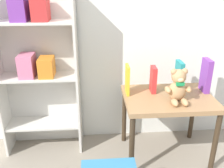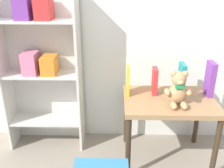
{
  "view_description": "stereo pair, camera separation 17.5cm",
  "coord_description": "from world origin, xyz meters",
  "px_view_note": "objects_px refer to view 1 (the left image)",
  "views": [
    {
      "loc": [
        -0.37,
        -0.56,
        1.37
      ],
      "look_at": [
        -0.23,
        1.18,
        0.64
      ],
      "focal_mm": 40.0,
      "sensor_mm": 36.0,
      "label": 1
    },
    {
      "loc": [
        -0.2,
        -0.57,
        1.37
      ],
      "look_at": [
        -0.23,
        1.18,
        0.64
      ],
      "focal_mm": 40.0,
      "sensor_mm": 36.0,
      "label": 2
    }
  ],
  "objects_px": {
    "display_table": "(168,105)",
    "book_standing_yellow": "(127,80)",
    "book_standing_teal": "(179,76)",
    "book_standing_purple": "(206,75)",
    "teddy_bear": "(178,87)",
    "bookshelf_side": "(38,64)",
    "book_standing_red": "(153,79)"
  },
  "relations": [
    {
      "from": "teddy_bear",
      "to": "bookshelf_side",
      "type": "bearing_deg",
      "value": 163.73
    },
    {
      "from": "teddy_bear",
      "to": "book_standing_purple",
      "type": "bearing_deg",
      "value": 30.8
    },
    {
      "from": "book_standing_teal",
      "to": "book_standing_purple",
      "type": "bearing_deg",
      "value": -7.21
    },
    {
      "from": "display_table",
      "to": "book_standing_red",
      "type": "xyz_separation_m",
      "value": [
        -0.1,
        0.1,
        0.18
      ]
    },
    {
      "from": "display_table",
      "to": "teddy_bear",
      "type": "relative_size",
      "value": 2.72
    },
    {
      "from": "book_standing_purple",
      "to": "teddy_bear",
      "type": "bearing_deg",
      "value": -149.3
    },
    {
      "from": "book_standing_purple",
      "to": "book_standing_teal",
      "type": "bearing_deg",
      "value": 172.48
    },
    {
      "from": "bookshelf_side",
      "to": "teddy_bear",
      "type": "bearing_deg",
      "value": -16.27
    },
    {
      "from": "display_table",
      "to": "book_standing_yellow",
      "type": "xyz_separation_m",
      "value": [
        -0.31,
        0.08,
        0.19
      ]
    },
    {
      "from": "book_standing_yellow",
      "to": "book_standing_teal",
      "type": "bearing_deg",
      "value": 3.9
    },
    {
      "from": "bookshelf_side",
      "to": "book_standing_red",
      "type": "bearing_deg",
      "value": -7.59
    },
    {
      "from": "book_standing_yellow",
      "to": "book_standing_purple",
      "type": "height_order",
      "value": "book_standing_purple"
    },
    {
      "from": "teddy_bear",
      "to": "book_standing_yellow",
      "type": "bearing_deg",
      "value": 154.25
    },
    {
      "from": "book_standing_teal",
      "to": "teddy_bear",
      "type": "bearing_deg",
      "value": -109.61
    },
    {
      "from": "bookshelf_side",
      "to": "book_standing_purple",
      "type": "bearing_deg",
      "value": -6.02
    },
    {
      "from": "book_standing_teal",
      "to": "book_standing_purple",
      "type": "height_order",
      "value": "book_standing_purple"
    },
    {
      "from": "bookshelf_side",
      "to": "display_table",
      "type": "bearing_deg",
      "value": -12.34
    },
    {
      "from": "display_table",
      "to": "book_standing_red",
      "type": "height_order",
      "value": "book_standing_red"
    },
    {
      "from": "book_standing_yellow",
      "to": "book_standing_red",
      "type": "xyz_separation_m",
      "value": [
        0.21,
        0.02,
        -0.01
      ]
    },
    {
      "from": "book_standing_yellow",
      "to": "book_standing_teal",
      "type": "distance_m",
      "value": 0.42
    },
    {
      "from": "teddy_bear",
      "to": "book_standing_red",
      "type": "relative_size",
      "value": 1.21
    },
    {
      "from": "bookshelf_side",
      "to": "display_table",
      "type": "xyz_separation_m",
      "value": [
        1.01,
        -0.22,
        -0.29
      ]
    },
    {
      "from": "book_standing_teal",
      "to": "bookshelf_side",
      "type": "bearing_deg",
      "value": 174.43
    },
    {
      "from": "teddy_bear",
      "to": "book_standing_purple",
      "type": "relative_size",
      "value": 0.95
    },
    {
      "from": "book_standing_teal",
      "to": "book_standing_purple",
      "type": "xyz_separation_m",
      "value": [
        0.21,
        -0.03,
        0.01
      ]
    },
    {
      "from": "display_table",
      "to": "book_standing_teal",
      "type": "height_order",
      "value": "book_standing_teal"
    },
    {
      "from": "display_table",
      "to": "book_standing_teal",
      "type": "distance_m",
      "value": 0.25
    },
    {
      "from": "teddy_bear",
      "to": "book_standing_red",
      "type": "distance_m",
      "value": 0.23
    },
    {
      "from": "book_standing_red",
      "to": "book_standing_teal",
      "type": "xyz_separation_m",
      "value": [
        0.21,
        0.01,
        0.02
      ]
    },
    {
      "from": "bookshelf_side",
      "to": "book_standing_purple",
      "type": "xyz_separation_m",
      "value": [
        1.32,
        -0.14,
        -0.08
      ]
    },
    {
      "from": "book_standing_red",
      "to": "book_standing_purple",
      "type": "distance_m",
      "value": 0.42
    },
    {
      "from": "book_standing_teal",
      "to": "book_standing_yellow",
      "type": "bearing_deg",
      "value": -176.35
    }
  ]
}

